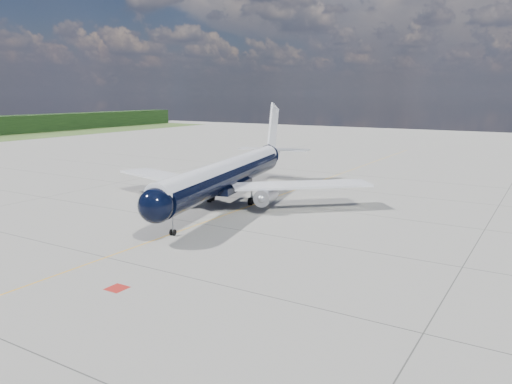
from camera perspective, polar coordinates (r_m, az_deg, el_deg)
ground at (r=77.68m, az=2.71°, el=-0.40°), size 320.00×320.00×0.00m
taxiway_centerline at (r=73.42m, az=0.83°, el=-1.06°), size 0.16×160.00×0.01m
red_marking at (r=42.89m, az=-15.60°, el=-10.54°), size 1.60×1.60×0.01m
main_airliner at (r=71.53m, az=-2.95°, el=2.14°), size 38.95×48.10×14.04m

